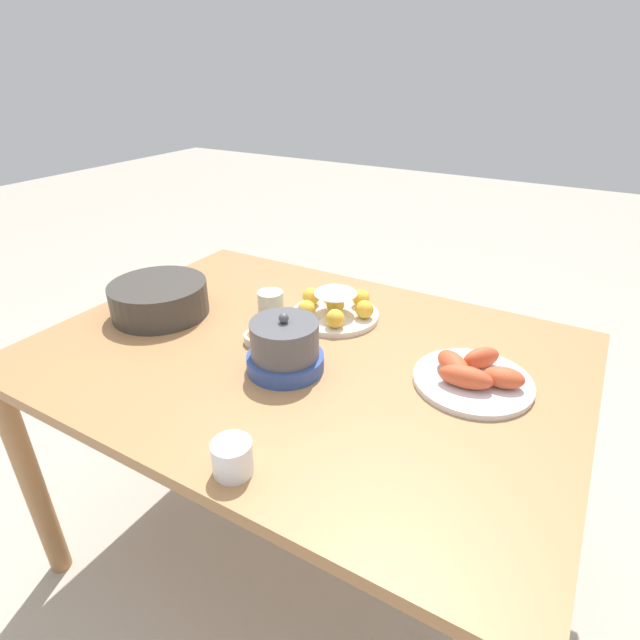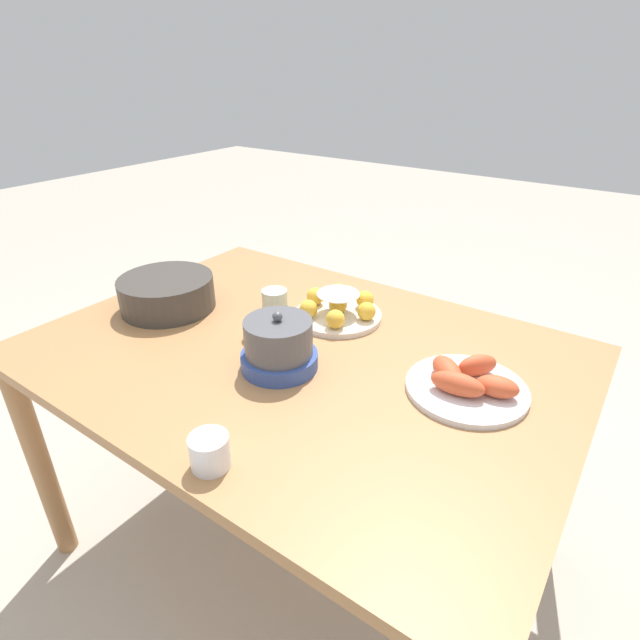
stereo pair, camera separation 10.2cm
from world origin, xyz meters
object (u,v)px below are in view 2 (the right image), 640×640
object	(u,v)px
dining_table	(301,379)
seafood_platter	(467,383)
cake_plate	(338,308)
cup_far	(210,452)
warming_pot	(279,346)
sauce_bowl	(259,335)
serving_bowl	(167,292)
cup_near	(275,301)

from	to	relation	value
dining_table	seafood_platter	xyz separation A→B (m)	(-0.41, -0.07, 0.11)
cake_plate	cup_far	world-z (taller)	cake_plate
cake_plate	warming_pot	bearing A→B (deg)	95.17
dining_table	sauce_bowl	bearing A→B (deg)	9.34
serving_bowl	cup_far	xyz separation A→B (m)	(-0.58, 0.39, -0.02)
seafood_platter	cup_far	xyz separation A→B (m)	(0.30, 0.49, 0.01)
sauce_bowl	seafood_platter	size ratio (longest dim) A/B	0.30
cup_far	cake_plate	bearing A→B (deg)	-78.01
serving_bowl	warming_pot	size ratio (longest dim) A/B	1.48
cake_plate	cup_near	size ratio (longest dim) A/B	3.34
sauce_bowl	dining_table	bearing A→B (deg)	-170.66
cup_near	warming_pot	size ratio (longest dim) A/B	0.40
cup_far	seafood_platter	bearing A→B (deg)	-121.32
sauce_bowl	warming_pot	size ratio (longest dim) A/B	0.44
cup_far	warming_pot	xyz separation A→B (m)	(0.11, -0.33, 0.03)
warming_pot	cup_far	bearing A→B (deg)	107.89
serving_bowl	cup_far	world-z (taller)	serving_bowl
dining_table	cake_plate	xyz separation A→B (m)	(0.02, -0.21, 0.12)
seafood_platter	cup_far	world-z (taller)	same
dining_table	cup_far	size ratio (longest dim) A/B	18.25
serving_bowl	sauce_bowl	distance (m)	0.35
cup_near	warming_pot	distance (m)	0.31
cake_plate	serving_bowl	distance (m)	0.51
dining_table	sauce_bowl	xyz separation A→B (m)	(0.12, 0.02, 0.10)
dining_table	cup_near	size ratio (longest dim) A/B	18.03
cake_plate	sauce_bowl	xyz separation A→B (m)	(0.10, 0.23, -0.02)
dining_table	seafood_platter	bearing A→B (deg)	-170.30
cake_plate	cup_far	xyz separation A→B (m)	(-0.13, 0.63, 0.00)
serving_bowl	cup_far	bearing A→B (deg)	146.23
dining_table	serving_bowl	xyz separation A→B (m)	(0.47, 0.03, 0.14)
cup_far	warming_pot	bearing A→B (deg)	-72.11
dining_table	serving_bowl	size ratio (longest dim) A/B	4.92
sauce_bowl	cup_near	world-z (taller)	cup_near
dining_table	sauce_bowl	distance (m)	0.16
dining_table	cake_plate	bearing A→B (deg)	-84.80
sauce_bowl	cup_near	distance (m)	0.17
cup_near	cake_plate	bearing A→B (deg)	-158.65
dining_table	warming_pot	xyz separation A→B (m)	(-0.01, 0.09, 0.15)
cake_plate	cup_near	xyz separation A→B (m)	(0.18, 0.07, 0.00)
sauce_bowl	cup_far	world-z (taller)	cup_far
cake_plate	cup_near	distance (m)	0.19
sauce_bowl	seafood_platter	xyz separation A→B (m)	(-0.54, -0.09, 0.01)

